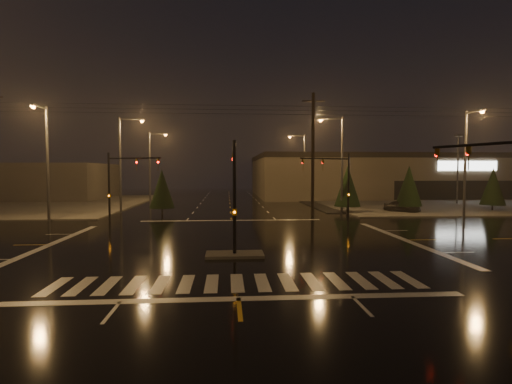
% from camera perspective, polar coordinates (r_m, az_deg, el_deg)
% --- Properties ---
extents(ground, '(140.00, 140.00, 0.00)m').
position_cam_1_polar(ground, '(24.96, -3.24, -7.19)').
color(ground, black).
rests_on(ground, ground).
extents(sidewalk_ne, '(36.00, 36.00, 0.12)m').
position_cam_1_polar(sidewalk_ne, '(62.60, 24.89, -1.27)').
color(sidewalk_ne, '#474540').
rests_on(sidewalk_ne, ground).
extents(sidewalk_nw, '(36.00, 36.00, 0.12)m').
position_cam_1_polar(sidewalk_nw, '(62.23, -32.58, -1.48)').
color(sidewalk_nw, '#474540').
rests_on(sidewalk_nw, ground).
extents(median_island, '(3.00, 1.60, 0.15)m').
position_cam_1_polar(median_island, '(21.02, -3.06, -8.91)').
color(median_island, '#474540').
rests_on(median_island, ground).
extents(crosswalk, '(15.00, 2.60, 0.01)m').
position_cam_1_polar(crosswalk, '(16.18, -2.71, -12.81)').
color(crosswalk, beige).
rests_on(crosswalk, ground).
extents(stop_bar_near, '(16.00, 0.50, 0.01)m').
position_cam_1_polar(stop_bar_near, '(14.27, -2.50, -15.00)').
color(stop_bar_near, beige).
rests_on(stop_bar_near, ground).
extents(stop_bar_far, '(16.00, 0.50, 0.01)m').
position_cam_1_polar(stop_bar_far, '(35.84, -3.53, -4.07)').
color(stop_bar_far, beige).
rests_on(stop_bar_far, ground).
extents(parking_lot, '(50.00, 24.00, 0.08)m').
position_cam_1_polar(parking_lot, '(63.51, 29.71, -1.34)').
color(parking_lot, black).
rests_on(parking_lot, ground).
extents(retail_building, '(60.20, 28.30, 7.20)m').
position_cam_1_polar(retail_building, '(78.93, 22.49, 2.36)').
color(retail_building, '#665E49').
rests_on(retail_building, ground).
extents(commercial_block, '(30.00, 18.00, 5.60)m').
position_cam_1_polar(commercial_block, '(75.04, -31.64, 1.32)').
color(commercial_block, '#3F3B37').
rests_on(commercial_block, ground).
extents(signal_mast_median, '(0.25, 4.59, 6.00)m').
position_cam_1_polar(signal_mast_median, '(21.51, -3.14, 1.24)').
color(signal_mast_median, black).
rests_on(signal_mast_median, ground).
extents(signal_mast_ne, '(4.84, 1.86, 6.00)m').
position_cam_1_polar(signal_mast_ne, '(36.08, 11.74, 1.95)').
color(signal_mast_ne, black).
rests_on(signal_mast_ne, ground).
extents(signal_mast_nw, '(4.84, 1.86, 6.00)m').
position_cam_1_polar(signal_mast_nw, '(35.88, -18.89, 1.85)').
color(signal_mast_nw, black).
rests_on(signal_mast_nw, ground).
extents(signal_mast_se, '(1.55, 3.87, 6.00)m').
position_cam_1_polar(signal_mast_se, '(18.24, 31.43, 0.35)').
color(signal_mast_se, black).
rests_on(signal_mast_se, ground).
extents(streetlight_1, '(2.77, 0.32, 10.00)m').
position_cam_1_polar(streetlight_1, '(43.93, -18.46, 4.66)').
color(streetlight_1, '#38383A').
rests_on(streetlight_1, ground).
extents(streetlight_2, '(2.77, 0.32, 10.00)m').
position_cam_1_polar(streetlight_2, '(59.57, -14.65, 4.24)').
color(streetlight_2, '#38383A').
rests_on(streetlight_2, ground).
extents(streetlight_3, '(2.77, 0.32, 10.00)m').
position_cam_1_polar(streetlight_3, '(42.20, 11.79, 4.82)').
color(streetlight_3, '#38383A').
rests_on(streetlight_3, ground).
extents(streetlight_4, '(2.77, 0.32, 10.00)m').
position_cam_1_polar(streetlight_4, '(61.67, 6.67, 4.27)').
color(streetlight_4, '#38383A').
rests_on(streetlight_4, ground).
extents(streetlight_5, '(0.32, 2.77, 10.00)m').
position_cam_1_polar(streetlight_5, '(39.03, -27.85, 4.69)').
color(streetlight_5, '#38383A').
rests_on(streetlight_5, ground).
extents(streetlight_6, '(0.32, 2.77, 10.00)m').
position_cam_1_polar(streetlight_6, '(42.20, 27.97, 4.54)').
color(streetlight_6, '#38383A').
rests_on(streetlight_6, ground).
extents(utility_pole_1, '(2.20, 0.32, 12.00)m').
position_cam_1_polar(utility_pole_1, '(39.50, 8.13, 5.46)').
color(utility_pole_1, black).
rests_on(utility_pole_1, ground).
extents(conifer_0, '(2.76, 2.76, 5.01)m').
position_cam_1_polar(conifer_0, '(43.18, 12.95, 0.86)').
color(conifer_0, black).
rests_on(conifer_0, ground).
extents(conifer_1, '(2.76, 2.76, 5.01)m').
position_cam_1_polar(conifer_1, '(45.59, 21.00, 0.84)').
color(conifer_1, black).
rests_on(conifer_1, ground).
extents(conifer_2, '(2.61, 2.61, 4.77)m').
position_cam_1_polar(conifer_2, '(51.01, 30.76, 0.69)').
color(conifer_2, black).
rests_on(conifer_2, ground).
extents(conifer_3, '(2.50, 2.50, 4.61)m').
position_cam_1_polar(conifer_3, '(41.22, -13.29, 0.47)').
color(conifer_3, black).
rests_on(conifer_3, ground).
extents(car_parked, '(3.58, 3.85, 1.28)m').
position_cam_1_polar(car_parked, '(45.32, 20.15, -1.96)').
color(car_parked, black).
rests_on(car_parked, ground).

